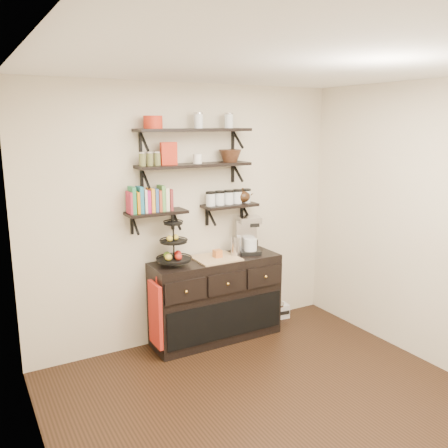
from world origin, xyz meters
TOP-DOWN VIEW (x-y plane):
  - floor at (0.00, 0.00)m, footprint 3.50×3.50m
  - ceiling at (0.00, 0.00)m, footprint 3.50×3.50m
  - back_wall at (0.00, 1.75)m, footprint 3.50×0.02m
  - left_wall at (-1.75, 0.00)m, footprint 0.02×3.50m
  - right_wall at (1.75, 0.00)m, footprint 0.02×3.50m
  - shelf_top at (0.00, 1.62)m, footprint 1.20×0.27m
  - shelf_mid at (0.00, 1.62)m, footprint 1.20×0.27m
  - shelf_low_left at (-0.42, 1.63)m, footprint 0.60×0.25m
  - shelf_low_right at (0.42, 1.63)m, footprint 0.60×0.25m
  - cookbooks at (-0.47, 1.63)m, footprint 0.43×0.15m
  - glass_canisters at (0.41, 1.63)m, footprint 0.54×0.10m
  - sideboard at (0.19, 1.51)m, footprint 1.40×0.50m
  - fruit_stand at (-0.29, 1.52)m, footprint 0.35×0.35m
  - candle at (0.21, 1.51)m, footprint 0.08×0.08m
  - coffee_maker at (0.61, 1.54)m, footprint 0.28×0.28m
  - thermal_carafe at (0.42, 1.49)m, footprint 0.11×0.11m
  - apron at (-0.54, 1.41)m, footprint 0.04×0.28m
  - radio at (1.07, 1.64)m, footprint 0.33×0.23m
  - recipe_box at (-0.28, 1.61)m, footprint 0.16×0.07m
  - walnut_bowl at (0.42, 1.61)m, footprint 0.24×0.24m
  - ramekins at (0.03, 1.61)m, footprint 0.09×0.09m
  - teapot at (0.59, 1.63)m, footprint 0.25×0.21m
  - red_pot at (-0.43, 1.61)m, footprint 0.18×0.18m

SIDE VIEW (x-z plane):
  - floor at x=0.00m, z-range 0.00..0.00m
  - radio at x=1.07m, z-range 0.00..0.19m
  - sideboard at x=0.19m, z-range -0.01..0.91m
  - apron at x=-0.54m, z-range 0.14..0.78m
  - candle at x=0.21m, z-range 0.92..1.00m
  - thermal_carafe at x=0.42m, z-range 0.90..1.12m
  - fruit_stand at x=-0.29m, z-range 0.82..1.34m
  - coffee_maker at x=0.61m, z-range 0.89..1.30m
  - back_wall at x=0.00m, z-range 0.00..2.70m
  - left_wall at x=-1.75m, z-range 0.00..2.70m
  - right_wall at x=1.75m, z-range 0.00..2.70m
  - shelf_low_left at x=-0.42m, z-range 1.31..1.54m
  - shelf_low_right at x=0.42m, z-range 1.31..1.54m
  - glass_canisters at x=0.41m, z-range 1.45..1.58m
  - teapot at x=0.59m, z-range 1.45..1.61m
  - cookbooks at x=-0.47m, z-range 1.44..1.70m
  - shelf_mid at x=0.00m, z-range 1.77..2.00m
  - ramekins at x=0.03m, z-range 1.90..2.00m
  - walnut_bowl at x=0.42m, z-range 1.90..2.03m
  - recipe_box at x=-0.28m, z-range 1.90..2.12m
  - shelf_top at x=0.00m, z-range 2.12..2.35m
  - red_pot at x=-0.43m, z-range 2.25..2.37m
  - ceiling at x=0.00m, z-range 2.69..2.71m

